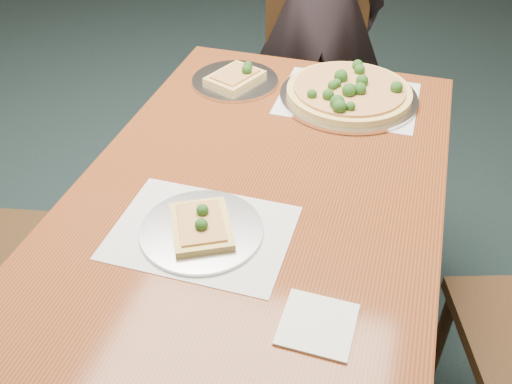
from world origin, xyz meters
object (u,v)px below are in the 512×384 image
(diner, at_px, (319,8))
(pizza_pan, at_px, (349,92))
(dining_table, at_px, (256,220))
(chair_far, at_px, (316,78))
(slice_plate_near, at_px, (201,228))
(slice_plate_far, at_px, (236,79))

(diner, relative_size, pizza_pan, 3.64)
(dining_table, bearing_deg, chair_far, 93.27)
(chair_far, relative_size, slice_plate_near, 3.25)
(slice_plate_near, bearing_deg, slice_plate_far, 102.17)
(dining_table, distance_m, slice_plate_far, 0.59)
(slice_plate_far, bearing_deg, diner, 77.82)
(slice_plate_far, bearing_deg, slice_plate_near, -77.83)
(slice_plate_near, relative_size, slice_plate_far, 1.00)
(chair_far, height_order, diner, diner)
(slice_plate_near, height_order, slice_plate_far, slice_plate_far)
(dining_table, relative_size, chair_far, 1.65)
(dining_table, xyz_separation_m, slice_plate_far, (-0.23, 0.53, 0.10))
(diner, bearing_deg, pizza_pan, 92.44)
(chair_far, distance_m, slice_plate_near, 1.29)
(chair_far, distance_m, pizza_pan, 0.65)
(diner, xyz_separation_m, slice_plate_near, (0.01, -1.35, -0.01))
(pizza_pan, xyz_separation_m, slice_plate_near, (-0.22, -0.70, -0.01))
(pizza_pan, relative_size, slice_plate_near, 1.52)
(dining_table, distance_m, chair_far, 1.10)
(chair_far, relative_size, pizza_pan, 2.14)
(dining_table, bearing_deg, pizza_pan, 74.85)
(dining_table, height_order, chair_far, chair_far)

